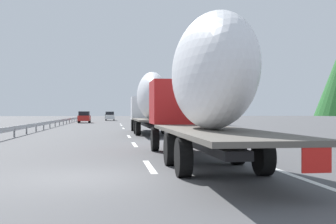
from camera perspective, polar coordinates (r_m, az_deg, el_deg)
name	(u,v)px	position (r m, az deg, el deg)	size (l,w,h in m)	color
ground_plane	(107,126)	(51.06, -8.36, -1.94)	(260.00, 260.00, 0.00)	#4C4C4F
lane_stripe_0	(150,167)	(13.19, -2.55, -7.48)	(3.20, 0.20, 0.01)	white
lane_stripe_1	(135,145)	(22.02, -4.61, -4.47)	(3.20, 0.20, 0.01)	white
lane_stripe_2	(129,136)	(29.30, -5.37, -3.36)	(3.20, 0.20, 0.01)	white
lane_stripe_3	(123,128)	(44.01, -6.13, -2.24)	(3.20, 0.20, 0.01)	white
lane_stripe_4	(121,125)	(53.90, -6.41, -1.83)	(3.20, 0.20, 0.01)	white
lane_stripe_5	(120,124)	(60.18, -6.54, -1.64)	(3.20, 0.20, 0.01)	white
edge_line_right	(149,125)	(56.27, -2.69, -1.75)	(110.00, 0.20, 0.01)	white
truck_lead	(150,100)	(32.64, -2.44, 1.60)	(13.99, 2.55, 4.72)	silver
truck_trailing	(203,86)	(13.80, 4.77, 3.57)	(13.78, 2.55, 4.67)	#B21919
car_red_compact	(84,117)	(67.47, -11.40, -0.68)	(4.40, 1.86, 1.82)	red
car_white_van	(110,116)	(84.33, -7.96, -0.55)	(4.73, 1.80, 1.80)	white
car_black_suv	(109,115)	(105.21, -8.10, -0.44)	(4.18, 1.88, 1.80)	black
road_sign	(157,108)	(56.37, -1.47, 0.53)	(0.10, 0.90, 3.26)	gray
tree_0	(166,102)	(93.33, -0.22, 1.35)	(2.63, 2.63, 6.32)	#472D19
tree_1	(198,89)	(58.46, 4.17, 3.12)	(3.50, 3.50, 7.91)	#472D19
guardrail_median	(60,121)	(54.45, -14.65, -1.21)	(94.00, 0.10, 0.76)	#9EA0A5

